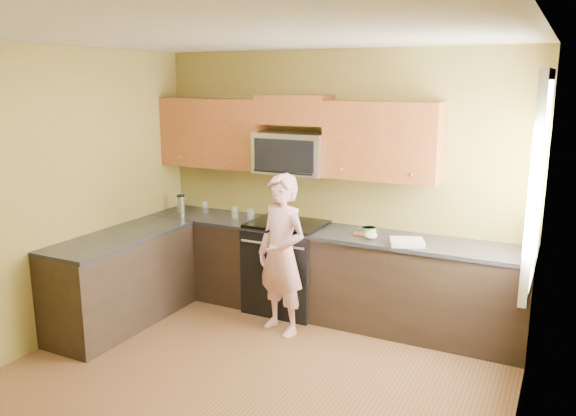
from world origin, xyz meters
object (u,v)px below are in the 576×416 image
Objects in this scene: woman at (282,255)px; butter_tub at (369,235)px; stove at (287,266)px; microwave at (292,173)px; travel_mug at (181,212)px; frying_pan at (283,229)px.

butter_tub is (0.68, 0.54, 0.15)m from woman.
stove is 0.98m from microwave.
travel_mug reaches higher than butter_tub.
frying_pan is at bearing -161.51° from butter_tub.
frying_pan is 1.46m from travel_mug.
butter_tub is (0.89, -0.11, -0.53)m from microwave.
woman is 7.69× the size of travel_mug.
travel_mug is (-2.24, -0.01, -0.00)m from butter_tub.
microwave is at bearing 172.79° from butter_tub.
microwave reaches higher than woman.
woman reaches higher than travel_mug.
microwave is 0.63m from frying_pan.
microwave is 0.96m from woman.
frying_pan reaches higher than butter_tub.
frying_pan is 3.56× the size of butter_tub.
woman reaches higher than stove.
frying_pan is (0.09, -0.38, -0.50)m from microwave.
frying_pan is 0.85m from butter_tub.
stove is 1.93× the size of frying_pan.
travel_mug is (-1.56, 0.52, 0.15)m from woman.
microwave is 0.49× the size of woman.
butter_tub is at bearing 0.37° from travel_mug.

